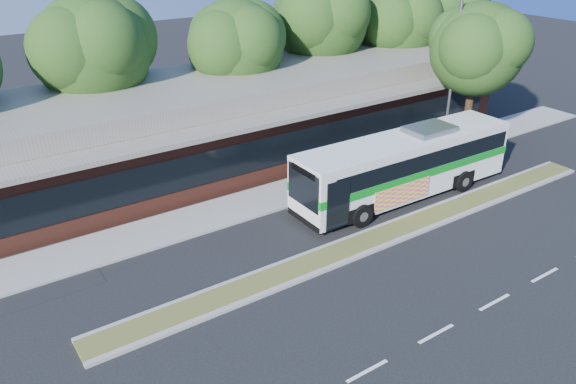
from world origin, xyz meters
name	(u,v)px	position (x,y,z in m)	size (l,w,h in m)	color
ground	(395,242)	(0.00, 0.00, 0.00)	(120.00, 120.00, 0.00)	black
median_strip	(386,235)	(0.00, 0.60, 0.07)	(26.00, 1.10, 0.15)	#424A1F
sidewalk	(306,187)	(0.00, 6.40, 0.06)	(44.00, 2.60, 0.12)	gray
plaza_building	(240,114)	(0.00, 12.99, 2.13)	(33.20, 11.20, 4.45)	#59271C
lamp_post	(453,68)	(9.56, 6.00, 4.90)	(0.93, 0.18, 9.07)	slate
tree_bg_b	(99,48)	(-6.57, 16.14, 6.14)	(6.69, 6.00, 9.00)	black
tree_bg_c	(240,44)	(1.40, 15.13, 5.59)	(6.24, 5.60, 8.26)	black
tree_bg_d	(325,17)	(8.45, 16.15, 6.42)	(6.91, 6.20, 9.37)	black
tree_bg_e	(400,21)	(14.42, 15.14, 5.74)	(6.47, 5.80, 8.50)	black
tree_bg_f	(448,8)	(20.43, 16.14, 6.06)	(6.69, 6.00, 8.92)	black
transit_bus	(406,161)	(3.38, 3.03, 1.85)	(11.88, 2.93, 3.32)	silver
sidewalk_tree	(480,46)	(11.37, 5.80, 5.90)	(5.73, 5.14, 8.36)	black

